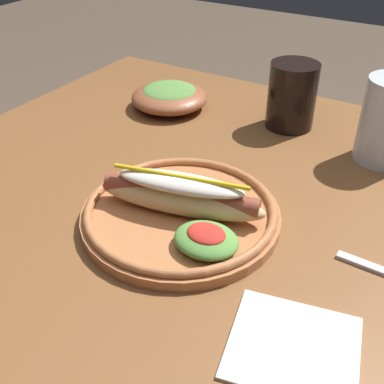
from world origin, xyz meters
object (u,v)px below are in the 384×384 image
object	(u,v)px
napkin	(293,347)
soda_cup	(292,96)
side_bowl	(169,96)
hot_dog_plate	(182,210)

from	to	relation	value
napkin	soda_cup	bearing A→B (deg)	112.04
side_bowl	napkin	size ratio (longest dim) A/B	1.18
hot_dog_plate	soda_cup	size ratio (longest dim) A/B	2.27
soda_cup	napkin	bearing A→B (deg)	-67.96
soda_cup	napkin	world-z (taller)	soda_cup
hot_dog_plate	napkin	bearing A→B (deg)	-29.70
hot_dog_plate	side_bowl	size ratio (longest dim) A/B	1.79
side_bowl	napkin	xyz separation A→B (m)	(0.43, -0.43, -0.02)
side_bowl	napkin	bearing A→B (deg)	-44.80
hot_dog_plate	napkin	size ratio (longest dim) A/B	2.11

